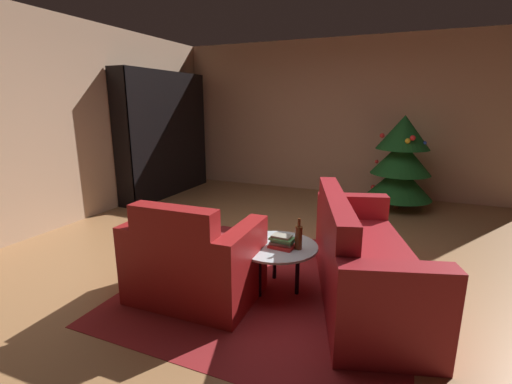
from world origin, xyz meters
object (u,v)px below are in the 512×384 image
Objects in this scene: bookshelf_unit at (170,134)px; bottle_on_table at (299,237)px; couch_red at (361,262)px; coffee_table at (277,249)px; armchair_red at (194,263)px; book_stack_on_table at (282,242)px; decorated_tree at (401,161)px.

bottle_on_table is (3.15, -2.61, -0.54)m from bookshelf_unit.
bookshelf_unit is 1.07× the size of couch_red.
bookshelf_unit is 4.45m from couch_red.
couch_red is 0.72m from coffee_table.
armchair_red is at bearing -155.91° from couch_red.
armchair_red is at bearing -149.61° from book_stack_on_table.
book_stack_on_table is (3.01, -2.62, -0.60)m from bookshelf_unit.
bookshelf_unit is 3.88m from decorated_tree.
bottle_on_table is (0.14, 0.01, 0.06)m from book_stack_on_table.
book_stack_on_table is at bearing -104.81° from decorated_tree.
armchair_red is at bearing -112.75° from decorated_tree.
armchair_red is (2.37, -3.00, -0.74)m from bookshelf_unit.
coffee_table is 3.22× the size of book_stack_on_table.
armchair_red is 0.76m from book_stack_on_table.
coffee_table is 3.24m from decorated_tree.
couch_red is 2.78× the size of coffee_table.
couch_red is at bearing 17.04° from book_stack_on_table.
couch_red is 8.93× the size of book_stack_on_table.
decorated_tree reaches higher than coffee_table.
bottle_on_table is 0.19× the size of decorated_tree.
book_stack_on_table reaches higher than coffee_table.
bookshelf_unit reaches higher than armchair_red.
bookshelf_unit is 1.48× the size of decorated_tree.
bookshelf_unit is 9.60× the size of book_stack_on_table.
coffee_table is (0.59, 0.40, 0.06)m from armchair_red.
couch_red is at bearing -33.65° from bookshelf_unit.
coffee_table is 0.24m from bottle_on_table.
bookshelf_unit is at bearing -172.59° from decorated_tree.
bookshelf_unit is 4.13m from bottle_on_table.
coffee_table is at bearing 160.48° from book_stack_on_table.
couch_red is 2.96m from decorated_tree.
armchair_red reaches higher than bottle_on_table.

